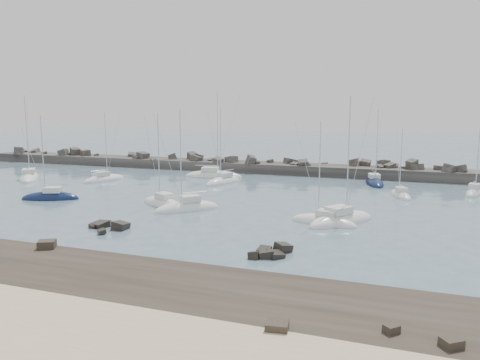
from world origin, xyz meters
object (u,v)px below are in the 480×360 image
(sailboat_3, at_px, (104,180))
(sailboat_13, at_px, (187,209))
(sailboat_5, at_px, (163,204))
(sailboat_10, at_px, (400,196))
(sailboat_6, at_px, (223,182))
(sailboat_9, at_px, (324,223))
(sailboat_12, at_px, (474,193))
(sailboat_2, at_px, (50,198))
(sailboat_8, at_px, (374,183))
(sailboat_7, at_px, (341,221))
(sailboat_4, at_px, (213,176))
(sailboat_1, at_px, (29,178))

(sailboat_3, relative_size, sailboat_13, 0.94)
(sailboat_5, height_order, sailboat_10, sailboat_5)
(sailboat_6, xyz_separation_m, sailboat_9, (20.39, -21.81, -0.01))
(sailboat_9, bearing_deg, sailboat_13, 176.32)
(sailboat_12, bearing_deg, sailboat_2, -156.62)
(sailboat_8, bearing_deg, sailboat_9, -96.52)
(sailboat_3, xyz_separation_m, sailboat_6, (20.18, 4.62, 0.01))
(sailboat_3, bearing_deg, sailboat_7, -20.86)
(sailboat_2, bearing_deg, sailboat_4, 63.87)
(sailboat_5, relative_size, sailboat_12, 1.19)
(sailboat_6, xyz_separation_m, sailboat_8, (23.71, 7.21, -0.01))
(sailboat_7, height_order, sailboat_8, sailboat_7)
(sailboat_10, bearing_deg, sailboat_6, 174.66)
(sailboat_8, height_order, sailboat_9, sailboat_8)
(sailboat_3, relative_size, sailboat_7, 0.85)
(sailboat_4, relative_size, sailboat_5, 1.29)
(sailboat_3, height_order, sailboat_8, sailboat_8)
(sailboat_5, xyz_separation_m, sailboat_8, (24.37, 26.51, -0.00))
(sailboat_4, relative_size, sailboat_12, 1.54)
(sailboat_2, xyz_separation_m, sailboat_9, (37.51, -0.85, -0.01))
(sailboat_2, bearing_deg, sailboat_12, 23.38)
(sailboat_12, distance_m, sailboat_13, 41.76)
(sailboat_7, relative_size, sailboat_13, 1.11)
(sailboat_8, distance_m, sailboat_9, 29.21)
(sailboat_5, xyz_separation_m, sailboat_12, (38.61, 22.14, 0.00))
(sailboat_7, relative_size, sailboat_12, 1.39)
(sailboat_4, height_order, sailboat_7, sailboat_4)
(sailboat_4, height_order, sailboat_10, sailboat_4)
(sailboat_8, relative_size, sailboat_12, 1.24)
(sailboat_2, bearing_deg, sailboat_8, 34.61)
(sailboat_6, xyz_separation_m, sailboat_12, (37.95, 2.85, 0.00))
(sailboat_7, bearing_deg, sailboat_10, 72.32)
(sailboat_2, xyz_separation_m, sailboat_8, (40.83, 28.18, -0.01))
(sailboat_7, distance_m, sailboat_10, 19.03)
(sailboat_5, distance_m, sailboat_7, 22.84)
(sailboat_6, distance_m, sailboat_13, 21.01)
(sailboat_8, distance_m, sailboat_10, 10.68)
(sailboat_5, distance_m, sailboat_9, 21.20)
(sailboat_2, distance_m, sailboat_7, 39.25)
(sailboat_12, bearing_deg, sailboat_5, -150.18)
(sailboat_2, bearing_deg, sailboat_7, 0.33)
(sailboat_2, distance_m, sailboat_8, 49.61)
(sailboat_2, xyz_separation_m, sailboat_6, (17.12, 20.96, -0.00))
(sailboat_10, bearing_deg, sailboat_4, 165.96)
(sailboat_7, xyz_separation_m, sailboat_8, (1.57, 27.95, -0.01))
(sailboat_5, relative_size, sailboat_8, 0.96)
(sailboat_4, xyz_separation_m, sailboat_10, (32.09, -8.03, -0.01))
(sailboat_1, relative_size, sailboat_12, 1.48)
(sailboat_1, distance_m, sailboat_8, 59.13)
(sailboat_4, height_order, sailboat_5, sailboat_4)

